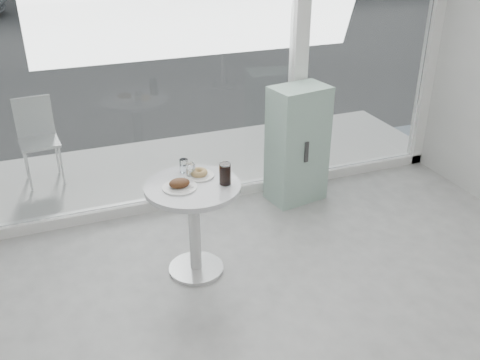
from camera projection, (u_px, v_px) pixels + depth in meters
name	position (u px, v px, depth m)	size (l,w,h in m)	color
storefront	(215.00, 24.00, 4.63)	(5.00, 0.14, 3.00)	white
main_table	(194.00, 211.00, 4.06)	(0.72, 0.72, 0.77)	silver
patio_deck	(190.00, 164.00, 6.04)	(5.60, 1.60, 0.05)	silver
street	(76.00, 6.00, 16.21)	(40.00, 24.00, 0.00)	#333333
mint_cabinet	(297.00, 145.00, 5.13)	(0.58, 0.44, 1.15)	#88AD9C
patio_chair	(38.00, 135.00, 5.44)	(0.41, 0.41, 0.87)	silver
plate_fritter	(180.00, 184.00, 3.90)	(0.26, 0.26, 0.07)	white
plate_donut	(199.00, 174.00, 4.08)	(0.23, 0.23, 0.05)	white
water_tumbler_a	(191.00, 171.00, 4.06)	(0.07, 0.07, 0.11)	white
water_tumbler_b	(184.00, 167.00, 4.13)	(0.07, 0.07, 0.11)	white
cola_glass	(225.00, 174.00, 3.94)	(0.09, 0.09, 0.17)	white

